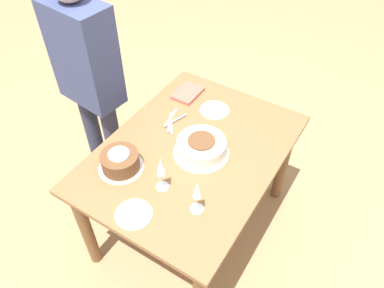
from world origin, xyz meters
The scene contains 11 objects.
ground_plane centered at (0.00, 0.00, 0.00)m, with size 12.00×12.00×0.00m, color #A87F56.
dining_table centered at (0.00, 0.00, 0.62)m, with size 1.25×0.93×0.75m.
cake_center_white centered at (-0.01, 0.05, 0.79)m, with size 0.31×0.31×0.10m.
cake_front_chocolate centered at (0.31, -0.25, 0.80)m, with size 0.24×0.24×0.11m.
wine_glass_near centered at (0.30, 0.01, 0.89)m, with size 0.07×0.07×0.22m.
wine_glass_far centered at (0.32, 0.23, 0.88)m, with size 0.07×0.07×0.20m.
dessert_plate_left centered at (-0.37, -0.06, 0.75)m, with size 0.18×0.18×0.01m.
dessert_plate_right centered at (0.51, -0.01, 0.75)m, with size 0.18×0.18×0.01m.
fork_pile centered at (-0.14, -0.23, 0.75)m, with size 0.21×0.12×0.01m.
napkin_stack centered at (-0.41, -0.29, 0.76)m, with size 0.20×0.14×0.02m.
person_cutting centered at (-0.06, -0.78, 0.94)m, with size 0.26×0.42×1.56m.
Camera 1 is at (1.22, 0.77, 2.26)m, focal length 35.00 mm.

